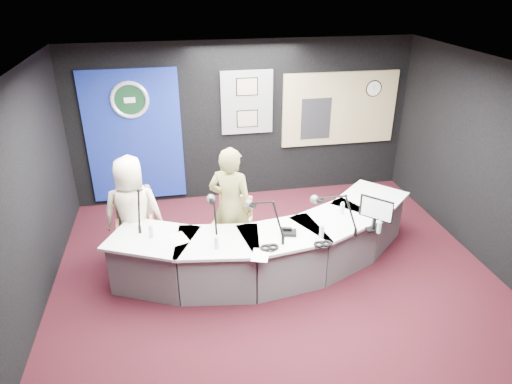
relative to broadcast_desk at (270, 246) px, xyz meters
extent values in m
plane|color=black|center=(0.05, -0.55, -0.38)|extent=(6.00, 6.00, 0.00)
cube|color=silver|center=(0.05, -0.55, 2.42)|extent=(6.00, 6.00, 0.02)
cube|color=black|center=(0.05, 2.45, 1.02)|extent=(6.00, 0.02, 2.80)
cube|color=black|center=(-2.95, -0.55, 1.02)|extent=(0.02, 6.00, 2.80)
cube|color=black|center=(3.05, -0.55, 1.02)|extent=(0.02, 6.00, 2.80)
cube|color=navy|center=(-1.85, 2.42, 0.88)|extent=(1.60, 0.05, 2.30)
torus|color=silver|center=(-1.85, 2.38, 1.52)|extent=(0.63, 0.07, 0.63)
cylinder|color=black|center=(-1.85, 2.38, 1.52)|extent=(0.48, 0.01, 0.48)
cube|color=slate|center=(0.10, 2.42, 1.38)|extent=(0.90, 0.04, 1.10)
cube|color=gray|center=(0.10, 2.39, 1.65)|extent=(0.34, 0.02, 0.27)
cube|color=gray|center=(0.10, 2.39, 1.09)|extent=(0.34, 0.02, 0.27)
cube|color=tan|center=(1.80, 2.42, 1.18)|extent=(2.12, 0.06, 1.32)
cube|color=#D8CC88|center=(1.80, 2.41, 1.18)|extent=(2.00, 0.02, 1.20)
cube|color=black|center=(1.35, 2.39, 1.03)|extent=(0.55, 0.02, 0.75)
cylinder|color=white|center=(2.40, 2.39, 1.52)|extent=(0.28, 0.01, 0.28)
cube|color=#6E675D|center=(-1.82, 0.74, 0.24)|extent=(0.51, 0.15, 0.70)
imported|color=beige|center=(-1.82, 0.49, 0.44)|extent=(0.82, 0.55, 1.64)
imported|color=olive|center=(-0.49, 0.30, 0.50)|extent=(0.76, 0.68, 1.75)
cube|color=black|center=(1.28, -0.44, 0.70)|extent=(0.32, 0.33, 0.30)
cube|color=black|center=(0.18, -0.35, 0.40)|extent=(0.21, 0.19, 0.05)
torus|color=black|center=(0.52, -0.67, 0.39)|extent=(0.20, 0.20, 0.03)
torus|color=black|center=(-0.15, -0.62, 0.39)|extent=(0.20, 0.20, 0.03)
cube|color=white|center=(-1.24, -0.19, 0.38)|extent=(0.29, 0.35, 0.00)
cube|color=white|center=(-0.29, -0.75, 0.38)|extent=(0.28, 0.33, 0.00)
camera|label=1|loc=(-1.18, -5.21, 3.46)|focal=32.00mm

